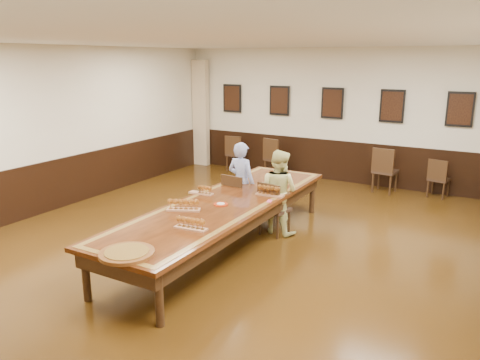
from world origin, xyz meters
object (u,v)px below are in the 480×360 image
Objects in this scene: carved_platter at (127,253)px; spare_chair_d at (439,178)px; conference_table at (224,211)px; spare_chair_c at (385,170)px; spare_chair_a at (236,153)px; chair_man at (238,199)px; person_woman at (278,192)px; person_man at (241,183)px; spare_chair_b at (276,158)px; chair_woman at (275,208)px.

spare_chair_d is at bearing 70.60° from carved_platter.
spare_chair_c is at bearing 72.21° from conference_table.
spare_chair_a is at bearing 10.17° from spare_chair_d.
person_woman is (0.82, -0.04, 0.26)m from chair_man.
person_woman reaches higher than spare_chair_c.
carved_platter is (0.46, -3.46, 0.02)m from person_man.
chair_man is 3.91m from spare_chair_c.
spare_chair_a is at bearing 6.24° from spare_chair_b.
spare_chair_b is 0.20× the size of conference_table.
chair_man is 0.19× the size of conference_table.
spare_chair_d is at bearing 61.41° from conference_table.
spare_chair_b is 0.68× the size of person_man.
chair_woman is at bearing 168.51° from person_man.
spare_chair_d is at bearing -165.22° from spare_chair_c.
chair_woman reaches higher than spare_chair_d.
spare_chair_b is at bearing 163.78° from spare_chair_a.
conference_table is (1.26, -4.52, 0.10)m from spare_chair_b.
spare_chair_c is at bearing -97.71° from chair_woman.
spare_chair_a is 0.94× the size of spare_chair_b.
person_woman is at bearing 129.52° from spare_chair_b.
chair_man is at bearing 90.00° from person_man.
spare_chair_b is at bearing 101.32° from carved_platter.
chair_man is 1.14m from conference_table.
person_woman is (2.99, -3.64, 0.25)m from spare_chair_a.
spare_chair_b is at bearing -69.98° from person_man.
conference_table is 2.30m from carved_platter.
chair_woman is 4.78m from spare_chair_a.
spare_chair_d is 1.22× the size of carved_platter.
person_man is (2.18, -3.51, 0.27)m from spare_chair_a.
person_man reaches higher than person_woman.
chair_man reaches higher than conference_table.
conference_table is (2.54, -4.68, 0.13)m from spare_chair_a.
chair_woman is at bearing 70.43° from spare_chair_d.
spare_chair_d is at bearing 171.21° from spare_chair_a.
spare_chair_b is (-1.70, 3.58, 0.04)m from chair_woman.
chair_woman is 0.88m from person_man.
spare_chair_c is at bearing -166.42° from spare_chair_b.
spare_chair_a is 3.99m from spare_chair_c.
carved_platter is (0.47, -3.36, 0.30)m from chair_man.
spare_chair_b is (-0.89, 3.45, 0.04)m from chair_man.
spare_chair_b reaches higher than conference_table.
conference_table is at bearing 109.35° from spare_chair_a.
spare_chair_c is 1.21× the size of spare_chair_d.
chair_woman reaches higher than carved_platter.
chair_man is 0.30m from person_man.
spare_chair_b is at bearing 5.94° from spare_chair_c.
chair_man is at bearing 67.95° from spare_chair_c.
spare_chair_a reaches higher than carved_platter.
spare_chair_c is 1.13m from spare_chair_d.
person_woman reaches higher than conference_table.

